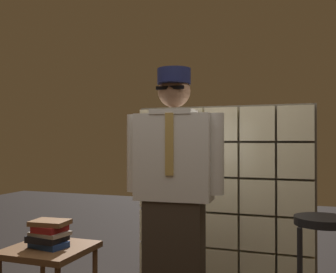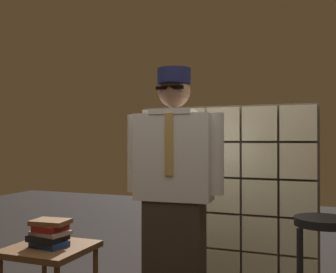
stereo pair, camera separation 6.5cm
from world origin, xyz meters
name	(u,v)px [view 1 (the left image)]	position (x,y,z in m)	size (l,w,h in m)	color
glass_block_wall	(222,195)	(0.00, 1.34, 0.77)	(1.58, 0.10, 1.58)	beige
standing_person	(174,190)	(-0.15, 0.46, 0.91)	(0.70, 0.30, 1.75)	#382D23
bar_stool	(322,249)	(0.81, 0.51, 0.58)	(0.34, 0.34, 0.78)	black
side_table	(49,257)	(-0.91, 0.11, 0.47)	(0.52, 0.52, 0.54)	brown
book_stack	(49,234)	(-0.90, 0.09, 0.63)	(0.27, 0.21, 0.18)	navy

